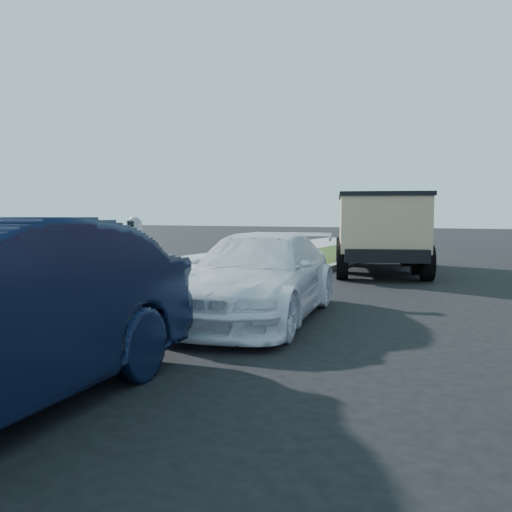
% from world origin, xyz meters
% --- Properties ---
extents(ground, '(120.00, 120.00, 0.00)m').
position_xyz_m(ground, '(0.00, 0.00, 0.00)').
color(ground, black).
rests_on(ground, ground).
extents(streetside, '(6.12, 50.00, 0.15)m').
position_xyz_m(streetside, '(-5.57, 2.00, 0.07)').
color(streetside, gray).
rests_on(streetside, ground).
extents(parking_meter, '(0.23, 0.17, 1.49)m').
position_xyz_m(parking_meter, '(-2.99, -0.05, 1.22)').
color(parking_meter, '#3F4247').
rests_on(parking_meter, ground).
extents(white_wagon, '(2.57, 4.91, 1.36)m').
position_xyz_m(white_wagon, '(-1.34, 1.02, 0.68)').
color(white_wagon, white).
rests_on(white_wagon, ground).
extents(dump_truck, '(3.83, 6.30, 2.32)m').
position_xyz_m(dump_truck, '(-1.32, 9.20, 1.31)').
color(dump_truck, black).
rests_on(dump_truck, ground).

